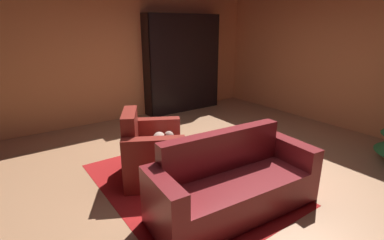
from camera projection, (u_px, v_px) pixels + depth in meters
The scene contains 10 objects.
ground_plane at pixel (214, 172), 4.07m from camera, with size 7.88×7.88×0.00m, color #AA7853.
wall_back at pixel (351, 58), 5.47m from camera, with size 6.32×0.06×2.73m, color #D88851.
wall_left at pixel (120, 55), 6.07m from camera, with size 0.06×6.69×2.73m, color #D88851.
area_rug at pixel (187, 183), 3.77m from camera, with size 2.60×1.94×0.01m, color #A11919.
bookshelf_unit at pixel (187, 65), 6.82m from camera, with size 0.36×1.87×2.21m.
armchair_red at pixel (152, 154), 3.85m from camera, with size 1.16×1.09×0.93m.
couch_red at pixel (233, 185), 3.16m from camera, with size 0.85×1.96×0.85m.
coffee_table at pixel (183, 154), 3.69m from camera, with size 0.80×0.80×0.43m.
book_stack_on_table at pixel (188, 151), 3.65m from camera, with size 0.21×0.19×0.06m.
bottle_on_table at pixel (166, 146), 3.61m from camera, with size 0.06×0.06×0.26m.
Camera 1 is at (2.79, -2.36, 1.95)m, focal length 27.09 mm.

